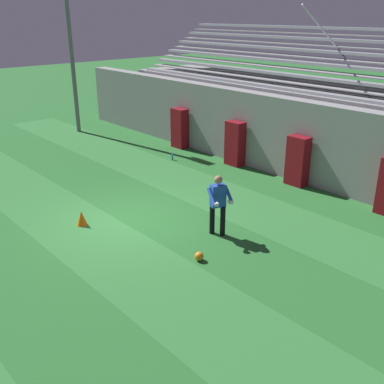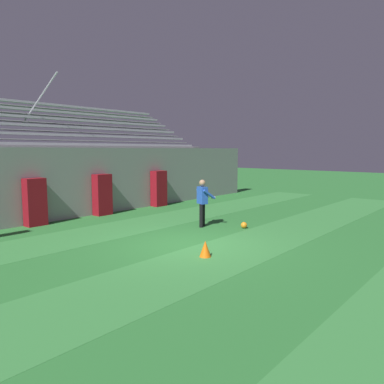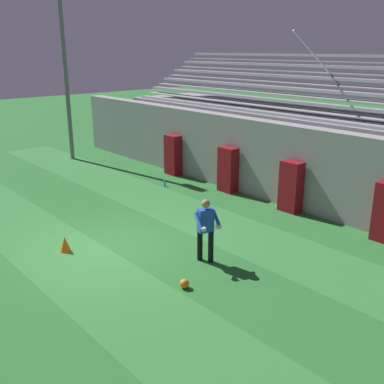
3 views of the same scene
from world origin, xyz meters
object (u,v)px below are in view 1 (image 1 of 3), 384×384
(padding_pillar_gate_right, at_px, (298,161))
(soccer_ball, at_px, (199,256))
(traffic_cone, at_px, (82,218))
(goalkeeper, at_px, (218,202))
(padding_pillar_far_left, at_px, (180,128))
(floodlight_pole, at_px, (68,18))
(water_bottle, at_px, (172,157))
(padding_pillar_gate_left, at_px, (235,144))

(padding_pillar_gate_right, height_order, soccer_ball, padding_pillar_gate_right)
(padding_pillar_gate_right, relative_size, traffic_cone, 4.07)
(padding_pillar_gate_right, xyz_separation_m, goalkeeper, (0.86, -4.67, 0.10))
(padding_pillar_far_left, relative_size, traffic_cone, 4.07)
(padding_pillar_far_left, distance_m, floodlight_pole, 7.38)
(padding_pillar_gate_right, xyz_separation_m, water_bottle, (-5.01, -1.41, -0.73))
(goalkeeper, height_order, water_bottle, goalkeeper)
(padding_pillar_far_left, height_order, goalkeeper, padding_pillar_far_left)
(padding_pillar_gate_right, bearing_deg, padding_pillar_gate_left, 180.00)
(traffic_cone, xyz_separation_m, water_bottle, (-2.94, 5.70, -0.09))
(floodlight_pole, bearing_deg, goalkeeper, -12.30)
(padding_pillar_far_left, xyz_separation_m, water_bottle, (1.19, -1.41, -0.73))
(floodlight_pole, xyz_separation_m, water_bottle, (6.75, 0.51, -5.19))
(padding_pillar_gate_right, distance_m, goalkeeper, 4.75)
(soccer_ball, distance_m, traffic_cone, 3.79)
(traffic_cone, bearing_deg, padding_pillar_gate_right, 73.75)
(soccer_ball, height_order, traffic_cone, traffic_cone)
(floodlight_pole, xyz_separation_m, traffic_cone, (9.69, -5.19, -5.10))
(soccer_ball, bearing_deg, padding_pillar_gate_right, 104.47)
(padding_pillar_gate_right, distance_m, padding_pillar_far_left, 6.20)
(floodlight_pole, distance_m, water_bottle, 8.53)
(goalkeeper, bearing_deg, soccer_ball, -62.26)
(padding_pillar_gate_left, distance_m, floodlight_pole, 10.09)
(soccer_ball, bearing_deg, floodlight_pole, 163.07)
(padding_pillar_gate_left, distance_m, soccer_ball, 7.48)
(floodlight_pole, relative_size, soccer_ball, 38.46)
(goalkeeper, xyz_separation_m, traffic_cone, (-2.93, -2.43, -0.74))
(padding_pillar_gate_right, distance_m, floodlight_pole, 12.72)
(soccer_ball, xyz_separation_m, traffic_cone, (-3.61, -1.14, 0.10))
(padding_pillar_far_left, bearing_deg, padding_pillar_gate_right, 0.00)
(goalkeeper, relative_size, soccer_ball, 7.59)
(goalkeeper, relative_size, traffic_cone, 3.98)
(goalkeeper, relative_size, water_bottle, 6.96)
(goalkeeper, xyz_separation_m, water_bottle, (-5.87, 3.26, -0.83))
(padding_pillar_gate_right, relative_size, water_bottle, 7.12)
(padding_pillar_gate_left, height_order, soccer_ball, padding_pillar_gate_left)
(padding_pillar_gate_right, bearing_deg, floodlight_pole, -170.72)
(padding_pillar_far_left, xyz_separation_m, floodlight_pole, (-5.56, -1.92, 4.46))
(goalkeeper, bearing_deg, padding_pillar_far_left, 146.49)
(padding_pillar_gate_right, height_order, goalkeeper, padding_pillar_gate_right)
(padding_pillar_gate_left, bearing_deg, padding_pillar_far_left, 180.00)
(goalkeeper, distance_m, traffic_cone, 3.88)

